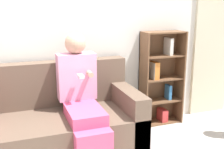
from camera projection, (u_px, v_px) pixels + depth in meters
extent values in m
cube|color=silver|center=(45.00, 25.00, 3.03)|extent=(10.00, 0.06, 2.55)
cube|color=beige|center=(213.00, 29.00, 3.73)|extent=(0.56, 0.04, 2.33)
cube|color=brown|center=(45.00, 140.00, 2.72)|extent=(1.94, 0.67, 0.41)
cube|color=brown|center=(39.00, 103.00, 3.04)|extent=(1.94, 0.18, 0.90)
cube|color=brown|center=(129.00, 118.00, 2.99)|extent=(0.17, 0.67, 0.62)
cube|color=#DB4C75|center=(85.00, 114.00, 2.69)|extent=(0.33, 0.47, 0.11)
cube|color=#E599BC|center=(76.00, 76.00, 2.91)|extent=(0.39, 0.18, 0.48)
sphere|color=tan|center=(75.00, 43.00, 2.83)|extent=(0.21, 0.21, 0.21)
cylinder|color=tan|center=(90.00, 74.00, 2.81)|extent=(0.05, 0.10, 0.05)
cube|color=white|center=(81.00, 76.00, 2.73)|extent=(0.05, 0.12, 0.02)
cube|color=brown|center=(143.00, 80.00, 3.42)|extent=(0.02, 0.24, 1.17)
cube|color=brown|center=(179.00, 77.00, 3.59)|extent=(0.02, 0.24, 1.17)
cube|color=brown|center=(157.00, 76.00, 3.60)|extent=(0.53, 0.02, 1.17)
cube|color=brown|center=(160.00, 121.00, 3.64)|extent=(0.49, 0.21, 0.02)
cube|color=brown|center=(161.00, 100.00, 3.57)|extent=(0.49, 0.21, 0.02)
cube|color=brown|center=(162.00, 79.00, 3.50)|extent=(0.49, 0.21, 0.02)
cube|color=brown|center=(163.00, 56.00, 3.43)|extent=(0.49, 0.21, 0.02)
cube|color=brown|center=(164.00, 32.00, 3.36)|extent=(0.49, 0.21, 0.02)
cube|color=teal|center=(168.00, 92.00, 3.58)|extent=(0.04, 0.12, 0.19)
cube|color=#C63838|center=(162.00, 115.00, 3.63)|extent=(0.06, 0.16, 0.16)
cube|color=#C63838|center=(164.00, 115.00, 3.64)|extent=(0.05, 0.13, 0.15)
cube|color=orange|center=(155.00, 70.00, 3.44)|extent=(0.06, 0.15, 0.21)
cube|color=beige|center=(168.00, 46.00, 3.43)|extent=(0.04, 0.16, 0.21)
cube|color=beige|center=(153.00, 71.00, 3.43)|extent=(0.03, 0.14, 0.21)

